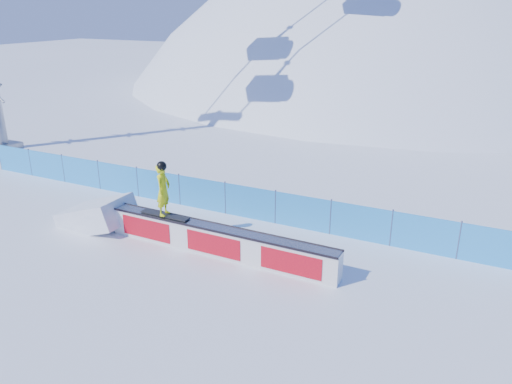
% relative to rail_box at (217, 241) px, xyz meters
% --- Properties ---
extents(ground, '(160.00, 160.00, 0.00)m').
position_rel_rail_box_xyz_m(ground, '(-2.37, -1.58, -0.46)').
color(ground, white).
rests_on(ground, ground).
extents(snow_hill, '(64.00, 64.00, 64.00)m').
position_rel_rail_box_xyz_m(snow_hill, '(-2.37, 40.42, -18.46)').
color(snow_hill, silver).
rests_on(snow_hill, ground).
extents(safety_fence, '(22.05, 0.05, 1.30)m').
position_rel_rail_box_xyz_m(safety_fence, '(-2.37, 2.92, 0.14)').
color(safety_fence, '#2890E1').
rests_on(safety_fence, ground).
extents(rail_box, '(7.79, 0.64, 0.93)m').
position_rel_rail_box_xyz_m(rail_box, '(0.00, 0.00, 0.00)').
color(rail_box, silver).
rests_on(rail_box, ground).
extents(snow_ramp, '(2.58, 1.63, 1.59)m').
position_rel_rail_box_xyz_m(snow_ramp, '(-4.87, 0.06, -0.46)').
color(snow_ramp, white).
rests_on(snow_ramp, ground).
extents(snowboarder, '(1.73, 0.66, 1.80)m').
position_rel_rail_box_xyz_m(snowboarder, '(-1.93, 0.02, 1.36)').
color(snowboarder, black).
rests_on(snowboarder, rail_box).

